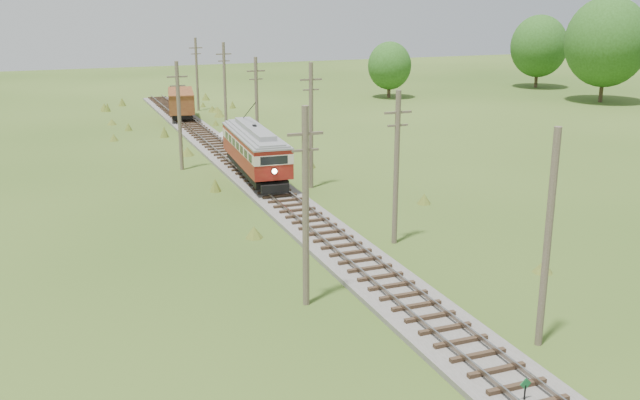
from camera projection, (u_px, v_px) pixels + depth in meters
name	position (u px, v px, depth m)	size (l,w,h in m)	color
railbed_main	(257.00, 180.00, 53.29)	(3.60, 96.00, 0.57)	#605B54
switch_marker	(525.00, 390.00, 23.99)	(0.45, 0.06, 1.08)	black
streetcar	(255.00, 148.00, 52.99)	(3.51, 12.01, 5.44)	black
gondola	(181.00, 102.00, 79.41)	(4.00, 8.57, 2.74)	black
gravel_pile	(233.00, 132.00, 69.90)	(3.52, 3.73, 1.28)	gray
utility_pole_r_1	(548.00, 240.00, 27.24)	(0.30, 0.30, 8.80)	brown
utility_pole_r_2	(396.00, 167.00, 38.94)	(1.60, 0.30, 8.60)	brown
utility_pole_r_3	(311.00, 125.00, 50.50)	(1.60, 0.30, 9.00)	brown
utility_pole_r_4	(257.00, 104.00, 62.16)	(1.60, 0.30, 8.40)	brown
utility_pole_r_5	(225.00, 85.00, 73.87)	(1.60, 0.30, 8.90)	brown
utility_pole_r_6	(197.00, 74.00, 85.47)	(1.60, 0.30, 8.70)	brown
utility_pole_l_a	(306.00, 206.00, 30.90)	(1.60, 0.30, 9.00)	brown
utility_pole_l_b	(179.00, 115.00, 55.93)	(1.60, 0.30, 8.60)	brown
tree_right_4	(606.00, 42.00, 91.57)	(10.50, 10.50, 13.53)	#38281C
tree_right_5	(539.00, 46.00, 107.02)	(8.40, 8.40, 10.82)	#38281C
tree_mid_b	(389.00, 66.00, 96.66)	(5.88, 5.88, 7.57)	#38281C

